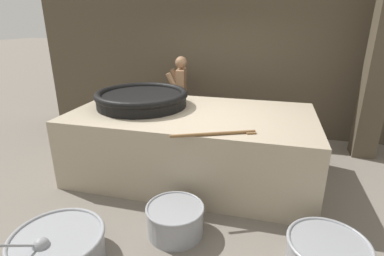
{
  "coord_description": "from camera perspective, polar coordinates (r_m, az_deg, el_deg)",
  "views": [
    {
      "loc": [
        1.11,
        -4.2,
        2.37
      ],
      "look_at": [
        0.0,
        0.0,
        0.78
      ],
      "focal_mm": 28.0,
      "sensor_mm": 36.0,
      "label": 1
    }
  ],
  "objects": [
    {
      "name": "giant_wok_near",
      "position": [
        4.89,
        -9.54,
        5.68
      ],
      "size": [
        1.48,
        1.48,
        0.25
      ],
      "color": "black",
      "rests_on": "hearth_platform"
    },
    {
      "name": "support_pillar",
      "position": [
        5.98,
        32.39,
        11.68
      ],
      "size": [
        0.38,
        0.38,
        3.62
      ],
      "primitive_type": "cube",
      "color": "#4C4233",
      "rests_on": "ground_plane"
    },
    {
      "name": "prep_bowl_meat",
      "position": [
        3.51,
        24.33,
        -20.83
      ],
      "size": [
        0.81,
        0.81,
        0.31
      ],
      "color": "gray",
      "rests_on": "ground_plane"
    },
    {
      "name": "cook",
      "position": [
        6.12,
        -2.09,
        6.29
      ],
      "size": [
        0.44,
        0.65,
        1.68
      ],
      "rotation": [
        0.0,
        0.0,
        3.31
      ],
      "color": "#8C6647",
      "rests_on": "ground_plane"
    },
    {
      "name": "hearth_platform",
      "position": [
        4.72,
        -0.0,
        -2.97
      ],
      "size": [
        3.63,
        1.94,
        1.04
      ],
      "color": "tan",
      "rests_on": "ground_plane"
    },
    {
      "name": "back_wall",
      "position": [
        6.54,
        5.15,
        15.09
      ],
      "size": [
        8.26,
        0.24,
        3.62
      ],
      "primitive_type": "cube",
      "color": "#4C4233",
      "rests_on": "ground_plane"
    },
    {
      "name": "prep_bowl_vegetables",
      "position": [
        3.58,
        -24.15,
        -19.8
      ],
      "size": [
        0.96,
        1.19,
        0.72
      ],
      "color": "gray",
      "rests_on": "ground_plane"
    },
    {
      "name": "prep_bowl_extra",
      "position": [
        3.62,
        -3.22,
        -16.83
      ],
      "size": [
        0.68,
        0.68,
        0.36
      ],
      "color": "gray",
      "rests_on": "ground_plane"
    },
    {
      "name": "ground_plane",
      "position": [
        4.95,
        -0.0,
        -8.54
      ],
      "size": [
        60.0,
        60.0,
        0.0
      ],
      "primitive_type": "plane",
      "color": "slate"
    },
    {
      "name": "stirring_paddle",
      "position": [
        3.64,
        4.97,
        -1.07
      ],
      "size": [
        1.0,
        0.5,
        0.04
      ],
      "rotation": [
        0.0,
        0.0,
        0.42
      ],
      "color": "brown",
      "rests_on": "hearth_platform"
    }
  ]
}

